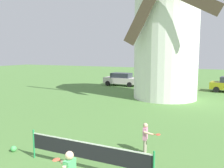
% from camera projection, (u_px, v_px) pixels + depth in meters
% --- Properties ---
extents(windmill, '(8.96, 6.22, 13.48)m').
position_uv_depth(windmill, '(167.00, 22.00, 20.41)').
color(windmill, white).
rests_on(windmill, ground_plane).
extents(tennis_net, '(4.67, 0.06, 1.10)m').
position_uv_depth(tennis_net, '(86.00, 151.00, 8.01)').
color(tennis_net, '#238E4C').
rests_on(tennis_net, ground_plane).
extents(player_far, '(0.73, 0.45, 1.23)m').
position_uv_depth(player_far, '(146.00, 136.00, 9.42)').
color(player_far, '#9E937F').
rests_on(player_far, ground_plane).
extents(stray_ball, '(0.24, 0.24, 0.24)m').
position_uv_depth(stray_ball, '(14.00, 149.00, 9.63)').
color(stray_ball, '#4CB259').
rests_on(stray_ball, ground_plane).
extents(parked_car_cream, '(4.23, 1.94, 1.56)m').
position_uv_depth(parked_car_cream, '(121.00, 79.00, 29.23)').
color(parked_car_cream, silver).
rests_on(parked_car_cream, ground_plane).
extents(parked_car_red, '(4.17, 1.95, 1.56)m').
position_uv_depth(parked_car_red, '(173.00, 81.00, 27.54)').
color(parked_car_red, red).
rests_on(parked_car_red, ground_plane).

